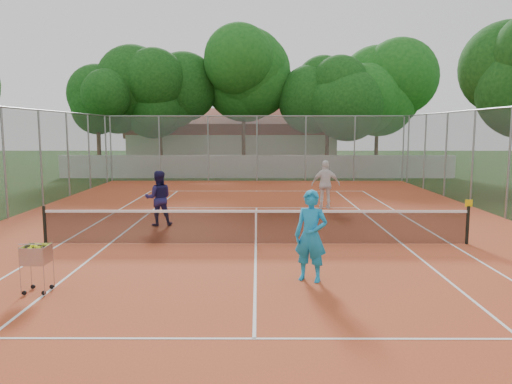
{
  "coord_description": "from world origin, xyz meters",
  "views": [
    {
      "loc": [
        0.05,
        -13.74,
        3.25
      ],
      "look_at": [
        0.0,
        1.5,
        1.3
      ],
      "focal_mm": 35.0,
      "sensor_mm": 36.0,
      "label": 1
    }
  ],
  "objects_px": {
    "tennis_net": "(256,227)",
    "player_near": "(311,236)",
    "clubhouse": "(234,141)",
    "player_far_left": "(159,198)",
    "player_far_right": "(326,184)",
    "ball_hopper": "(37,267)"
  },
  "relations": [
    {
      "from": "tennis_net",
      "to": "player_near",
      "type": "xyz_separation_m",
      "value": [
        1.18,
        -3.41,
        0.48
      ]
    },
    {
      "from": "clubhouse",
      "to": "player_far_left",
      "type": "height_order",
      "value": "clubhouse"
    },
    {
      "from": "player_near",
      "to": "player_far_left",
      "type": "height_order",
      "value": "player_near"
    },
    {
      "from": "clubhouse",
      "to": "player_far_left",
      "type": "distance_m",
      "value": 26.37
    },
    {
      "from": "player_near",
      "to": "tennis_net",
      "type": "bearing_deg",
      "value": 133.29
    },
    {
      "from": "tennis_net",
      "to": "player_far_right",
      "type": "relative_size",
      "value": 6.08
    },
    {
      "from": "player_far_right",
      "to": "player_near",
      "type": "bearing_deg",
      "value": 83.04
    },
    {
      "from": "tennis_net",
      "to": "player_far_left",
      "type": "xyz_separation_m",
      "value": [
        -3.26,
        2.69,
        0.43
      ]
    },
    {
      "from": "tennis_net",
      "to": "player_far_right",
      "type": "distance_m",
      "value": 6.93
    },
    {
      "from": "clubhouse",
      "to": "player_near",
      "type": "distance_m",
      "value": 32.59
    },
    {
      "from": "clubhouse",
      "to": "player_far_left",
      "type": "xyz_separation_m",
      "value": [
        -1.26,
        -26.31,
        -1.26
      ]
    },
    {
      "from": "player_far_left",
      "to": "player_far_right",
      "type": "xyz_separation_m",
      "value": [
        6.06,
        3.62,
        0.06
      ]
    },
    {
      "from": "player_near",
      "to": "ball_hopper",
      "type": "xyz_separation_m",
      "value": [
        -5.47,
        -0.8,
        -0.45
      ]
    },
    {
      "from": "clubhouse",
      "to": "ball_hopper",
      "type": "distance_m",
      "value": 33.33
    },
    {
      "from": "player_far_right",
      "to": "tennis_net",
      "type": "bearing_deg",
      "value": 68.58
    },
    {
      "from": "player_far_right",
      "to": "ball_hopper",
      "type": "xyz_separation_m",
      "value": [
        -7.1,
        -10.53,
        -0.46
      ]
    },
    {
      "from": "tennis_net",
      "to": "clubhouse",
      "type": "bearing_deg",
      "value": 93.95
    },
    {
      "from": "tennis_net",
      "to": "ball_hopper",
      "type": "height_order",
      "value": "ball_hopper"
    },
    {
      "from": "tennis_net",
      "to": "ball_hopper",
      "type": "xyz_separation_m",
      "value": [
        -4.3,
        -4.21,
        0.03
      ]
    },
    {
      "from": "tennis_net",
      "to": "player_far_left",
      "type": "bearing_deg",
      "value": 140.4
    },
    {
      "from": "ball_hopper",
      "to": "player_far_right",
      "type": "bearing_deg",
      "value": 62.68
    },
    {
      "from": "tennis_net",
      "to": "player_far_left",
      "type": "distance_m",
      "value": 4.25
    }
  ]
}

